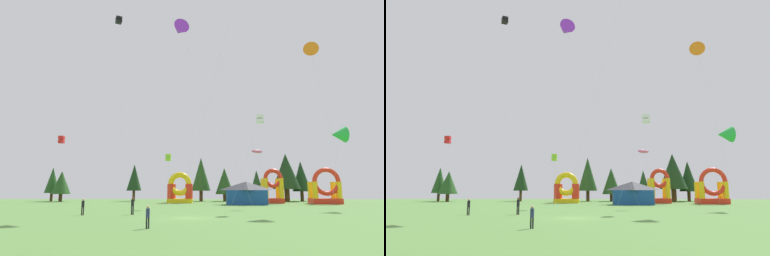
# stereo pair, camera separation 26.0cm
# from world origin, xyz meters

# --- Properties ---
(ground_plane) EXTENTS (120.00, 120.00, 0.00)m
(ground_plane) POSITION_xyz_m (0.00, 0.00, 0.00)
(ground_plane) COLOR #5B8C42
(kite_lime_box) EXTENTS (0.78, 2.48, 7.84)m
(kite_lime_box) POSITION_xyz_m (-3.60, 15.68, 7.35)
(kite_lime_box) COLOR #8CD826
(kite_lime_box) RESTS_ON ground_plane
(kite_white_box) EXTENTS (4.69, 0.93, 12.37)m
(kite_white_box) POSITION_xyz_m (9.07, 9.79, 11.85)
(kite_white_box) COLOR white
(kite_white_box) RESTS_ON ground_plane
(kite_purple_delta) EXTENTS (11.64, 5.38, 25.98)m
(kite_purple_delta) POSITION_xyz_m (-1.62, 9.89, 24.77)
(kite_purple_delta) COLOR purple
(kite_purple_delta) RESTS_ON ground_plane
(kite_red_box) EXTENTS (1.92, 0.75, 10.10)m
(kite_red_box) POSITION_xyz_m (-18.33, 12.25, 9.58)
(kite_red_box) COLOR red
(kite_red_box) RESTS_ON ground_plane
(kite_orange_delta) EXTENTS (4.80, 2.71, 24.14)m
(kite_orange_delta) POSITION_xyz_m (17.79, 13.98, 22.97)
(kite_orange_delta) COLOR orange
(kite_orange_delta) RESTS_ON ground_plane
(kite_black_box) EXTENTS (3.53, 6.02, 27.83)m
(kite_black_box) POSITION_xyz_m (-10.80, 11.71, 27.28)
(kite_black_box) COLOR black
(kite_black_box) RESTS_ON ground_plane
(kite_green_delta) EXTENTS (2.30, 4.75, 11.66)m
(kite_green_delta) POSITION_xyz_m (21.13, 14.71, 10.49)
(kite_green_delta) COLOR green
(kite_green_delta) RESTS_ON ground_plane
(kite_pink_parafoil) EXTENTS (3.03, 2.00, 8.67)m
(kite_pink_parafoil) POSITION_xyz_m (9.68, 16.73, 8.32)
(kite_pink_parafoil) COLOR #EA599E
(kite_pink_parafoil) RESTS_ON ground_plane
(person_near_camera) EXTENTS (0.36, 0.36, 1.75)m
(person_near_camera) POSITION_xyz_m (-11.39, 3.01, 1.04)
(person_near_camera) COLOR black
(person_near_camera) RESTS_ON ground_plane
(person_midfield) EXTENTS (0.37, 0.37, 1.87)m
(person_midfield) POSITION_xyz_m (-6.22, 3.92, 1.11)
(person_midfield) COLOR black
(person_midfield) RESTS_ON ground_plane
(person_far_side) EXTENTS (0.36, 0.36, 1.61)m
(person_far_side) POSITION_xyz_m (-2.44, -8.71, 0.96)
(person_far_side) COLOR black
(person_far_side) RESTS_ON ground_plane
(inflatable_blue_arch) EXTENTS (4.00, 3.60, 6.75)m
(inflatable_blue_arch) POSITION_xyz_m (15.34, 34.12, 2.64)
(inflatable_blue_arch) COLOR red
(inflatable_blue_arch) RESTS_ON ground_plane
(inflatable_red_slide) EXTENTS (5.00, 4.95, 6.13)m
(inflatable_red_slide) POSITION_xyz_m (-3.15, 35.22, 2.26)
(inflatable_red_slide) COLOR yellow
(inflatable_red_slide) RESTS_ON ground_plane
(inflatable_orange_dome) EXTENTS (5.44, 3.68, 6.73)m
(inflatable_orange_dome) POSITION_xyz_m (24.60, 30.98, 2.44)
(inflatable_orange_dome) COLOR red
(inflatable_orange_dome) RESTS_ON ground_plane
(festival_tent) EXTENTS (6.97, 4.16, 4.08)m
(festival_tent) POSITION_xyz_m (9.24, 27.50, 2.04)
(festival_tent) COLOR #19478C
(festival_tent) RESTS_ON ground_plane
(tree_row_0) EXTENTS (3.33, 3.33, 7.75)m
(tree_row_0) POSITION_xyz_m (-33.44, 43.32, 4.77)
(tree_row_0) COLOR #4C331E
(tree_row_0) RESTS_ON ground_plane
(tree_row_1) EXTENTS (4.19, 4.19, 6.71)m
(tree_row_1) POSITION_xyz_m (-30.12, 40.62, 4.16)
(tree_row_1) COLOR #4C331E
(tree_row_1) RESTS_ON ground_plane
(tree_row_2) EXTENTS (3.44, 3.44, 8.47)m
(tree_row_2) POSITION_xyz_m (-14.56, 44.45, 5.38)
(tree_row_2) COLOR #4C331E
(tree_row_2) RESTS_ON ground_plane
(tree_row_3) EXTENTS (4.36, 4.36, 9.98)m
(tree_row_3) POSITION_xyz_m (1.07, 44.18, 6.12)
(tree_row_3) COLOR #4C331E
(tree_row_3) RESTS_ON ground_plane
(tree_row_4) EXTENTS (4.22, 4.22, 7.53)m
(tree_row_4) POSITION_xyz_m (6.48, 43.96, 4.53)
(tree_row_4) COLOR #4C331E
(tree_row_4) RESTS_ON ground_plane
(tree_row_5) EXTENTS (2.80, 2.80, 6.85)m
(tree_row_5) POSITION_xyz_m (13.31, 40.64, 4.34)
(tree_row_5) COLOR #4C331E
(tree_row_5) RESTS_ON ground_plane
(tree_row_6) EXTENTS (6.18, 6.18, 10.68)m
(tree_row_6) POSITION_xyz_m (20.35, 42.83, 6.65)
(tree_row_6) COLOR #4C331E
(tree_row_6) RESTS_ON ground_plane
(tree_row_7) EXTENTS (4.21, 4.21, 9.21)m
(tree_row_7) POSITION_xyz_m (24.45, 45.55, 5.67)
(tree_row_7) COLOR #4C331E
(tree_row_7) RESTS_ON ground_plane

